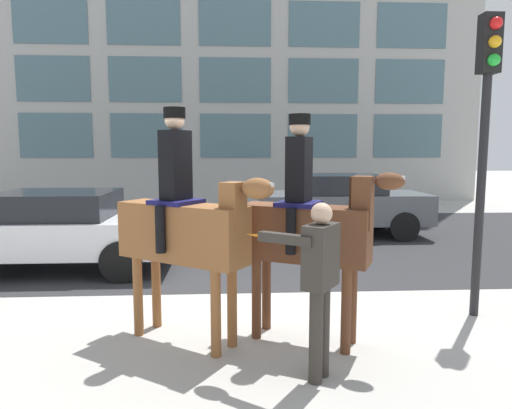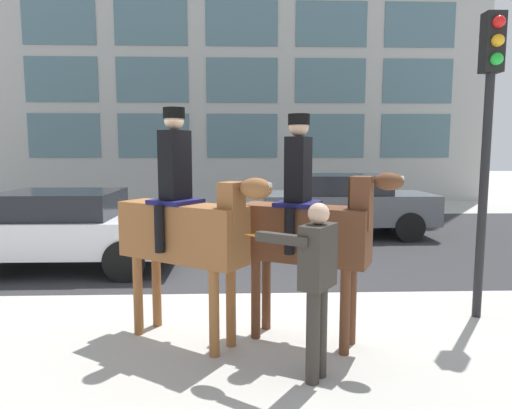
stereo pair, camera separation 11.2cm
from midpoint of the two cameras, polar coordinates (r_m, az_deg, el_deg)
The scene contains 8 objects.
ground_plane at distance 6.61m, azimuth -1.82°, elevation -12.38°, with size 80.00×80.00×0.00m, color #B2AFA8.
road_surface at distance 11.21m, azimuth -2.38°, elevation -4.34°, with size 20.67×8.50×0.01m.
mounted_horse_lead at distance 5.15m, azimuth -9.53°, elevation -2.63°, with size 1.79×1.34×2.64m.
mounted_horse_companion at distance 5.12m, azimuth 5.82°, elevation -2.79°, with size 1.74×1.08×2.57m.
pedestrian_bystander at distance 4.33m, azimuth 7.09°, elevation -8.94°, with size 0.90×0.51×1.70m.
street_car_near_lane at distance 9.04m, azimuth -23.41°, elevation -2.73°, with size 4.01×2.02×1.43m.
street_car_far_lane at distance 11.80m, azimuth 10.33°, elevation 0.15°, with size 4.16×1.97×1.56m.
traffic_light at distance 6.49m, azimuth 26.35°, elevation 9.76°, with size 0.24×0.29×3.84m.
Camera 1 is at (-0.19, -6.24, 2.18)m, focal length 32.00 mm.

